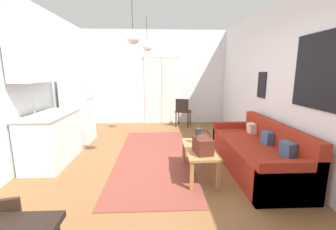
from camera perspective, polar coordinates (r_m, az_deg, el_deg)
name	(u,v)px	position (r m, az deg, el deg)	size (l,w,h in m)	color
ground_plane	(154,175)	(3.79, -3.68, -15.07)	(4.93, 7.76, 0.10)	brown
wall_back	(155,78)	(7.03, -3.24, 9.43)	(4.53, 0.13, 2.85)	silver
wall_right	(294,84)	(4.02, 29.75, 6.92)	(0.12, 7.36, 2.85)	silver
wall_left	(2,85)	(4.11, -36.83, 6.21)	(0.12, 7.36, 2.85)	silver
area_rug	(154,157)	(4.37, -3.70, -10.62)	(1.37, 3.43, 0.01)	brown
couch	(258,154)	(4.02, 22.22, -9.29)	(0.84, 2.15, 0.80)	maroon
coffee_table	(199,152)	(3.56, 8.03, -9.30)	(0.45, 1.01, 0.45)	#A87542
bamboo_vase	(198,136)	(3.70, 7.69, -5.30)	(0.11, 0.11, 0.47)	#2D2D33
handbag	(203,145)	(3.28, 8.95, -7.71)	(0.27, 0.36, 0.35)	#512319
refrigerator	(78,107)	(5.53, -22.09, 1.83)	(0.61, 0.64, 1.61)	white
kitchen_counter	(48,119)	(4.43, -28.46, -0.84)	(0.63, 1.29, 2.13)	silver
accent_chair	(183,110)	(6.57, 3.84, 1.20)	(0.53, 0.51, 0.84)	black
pendant_lamp_near	(133,37)	(3.60, -9.03, 19.22)	(0.21, 0.21, 0.83)	black
pendant_lamp_far	(147,46)	(5.44, -5.43, 17.22)	(0.24, 0.24, 0.77)	black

